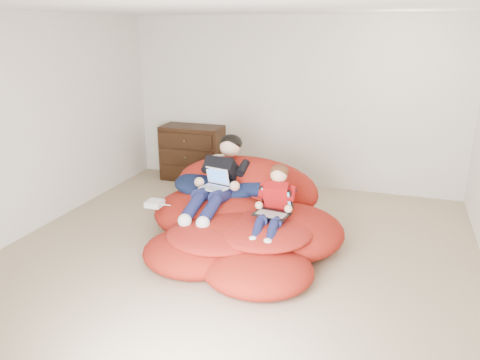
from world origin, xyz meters
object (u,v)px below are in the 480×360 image
Objects in this scene: older_boy at (220,175)px; laptop_black at (274,206)px; laptop_white at (215,183)px; beanbag_pile at (240,218)px; dresser at (192,153)px; younger_boy at (274,201)px.

laptop_black is (0.76, -0.44, -0.13)m from older_boy.
laptop_white is 0.82m from laptop_black.
laptop_black is at bearing -28.41° from beanbag_pile.
beanbag_pile reaches higher than laptop_black.
laptop_black is (1.89, -2.15, 0.12)m from dresser.
dresser is 2.91× the size of laptop_white.
older_boy reaches higher than beanbag_pile.
older_boy is at bearing 149.98° from laptop_black.
dresser is at bearing 131.41° from younger_boy.
laptop_white is 0.81× the size of laptop_black.
younger_boy is 2.09× the size of laptop_black.
dresser reaches higher than laptop_black.
laptop_white is at bearing 171.38° from beanbag_pile.
younger_boy is at bearing -27.75° from beanbag_pile.
older_boy reaches higher than laptop_white.
laptop_white is at bearing 158.94° from laptop_black.
younger_boy reaches higher than laptop_black.
dresser is 2.39m from beanbag_pile.
laptop_black is (0.46, -0.25, 0.29)m from beanbag_pile.
dresser is 0.41× the size of beanbag_pile.
beanbag_pile reaches higher than laptop_white.
dresser is at bearing 126.97° from beanbag_pile.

